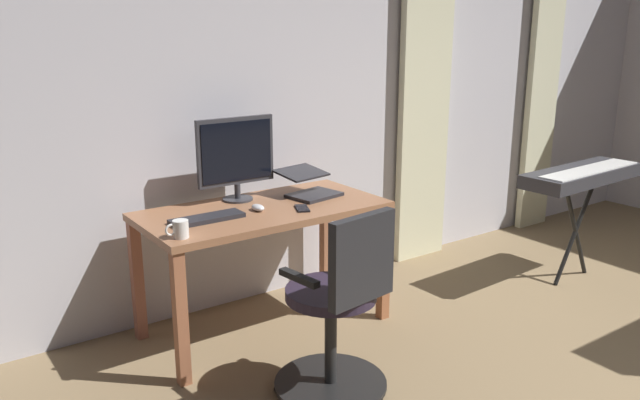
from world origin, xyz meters
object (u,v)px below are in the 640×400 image
Objects in this scene: office_chair at (339,311)px; computer_monitor at (236,154)px; laptop at (309,187)px; piano_keyboard at (582,177)px; mug_coffee at (180,229)px; desk at (263,224)px; cell_phone_by_monitor at (302,208)px; computer_keyboard at (207,218)px; computer_mouse at (258,208)px.

computer_monitor is (-0.04, -1.07, 0.58)m from office_chair.
laptop is 1.93m from piano_keyboard.
piano_keyboard is (-2.78, 0.37, -0.05)m from mug_coffee.
desk is 1.47× the size of office_chair.
piano_keyboard is (-2.17, 0.61, 0.10)m from desk.
cell_phone_by_monitor is (-0.16, 0.16, 0.10)m from desk.
office_chair is 1.07m from laptop.
desk is at bearing 100.71° from computer_monitor.
computer_keyboard is at bearing 12.32° from cell_phone_by_monitor.
computer_keyboard reaches higher than cell_phone_by_monitor.
piano_keyboard reaches higher than computer_keyboard.
computer_monitor is (0.04, -0.23, 0.38)m from desk.
laptop is (-0.74, -0.12, 0.04)m from computer_keyboard.
computer_keyboard is (0.37, 0.05, 0.11)m from desk.
computer_monitor is 0.47× the size of piano_keyboard.
computer_mouse is (-0.31, -0.01, 0.01)m from computer_keyboard.
desk is 0.87m from office_chair.
computer_keyboard is at bearing 102.78° from office_chair.
office_chair reaches higher than piano_keyboard.
computer_keyboard is 0.38× the size of piano_keyboard.
cell_phone_by_monitor is at bearing 37.91° from laptop.
computer_keyboard reaches higher than desk.
laptop is 0.44m from computer_mouse.
piano_keyboard is at bearing 164.31° from desk.
cell_phone_by_monitor is at bearing 151.97° from computer_mouse.
computer_keyboard is at bearing -141.10° from mug_coffee.
laptop is 3.21× the size of mug_coffee.
mug_coffee is (0.55, 0.19, 0.03)m from computer_mouse.
computer_keyboard is 0.31m from computer_mouse.
desk is 13.98× the size of computer_mouse.
laptop is 3.84× the size of computer_mouse.
computer_keyboard is 2.61m from piano_keyboard.
computer_monitor is 0.51m from computer_keyboard.
computer_monitor is at bearing -38.24° from cell_phone_by_monitor.
mug_coffee is at bearing 19.54° from computer_mouse.
computer_monitor is 1.28× the size of laptop.
piano_keyboard is at bearing -168.56° from cell_phone_by_monitor.
cell_phone_by_monitor is (-0.22, 0.12, -0.01)m from computer_mouse.
mug_coffee is (0.52, -0.60, 0.35)m from office_chair.
computer_monitor is at bearing -93.44° from computer_mouse.
piano_keyboard is (-2.25, -0.23, 0.30)m from office_chair.
computer_mouse is at bearing 86.56° from computer_monitor.
mug_coffee is at bearing 21.46° from desk.
desk is 0.67m from mug_coffee.
desk is at bearing -143.26° from computer_mouse.
computer_mouse is 0.10× the size of piano_keyboard.
computer_keyboard is at bearing -1.13° from laptop.
office_chair is 1.93× the size of computer_monitor.
computer_mouse is 0.58m from mug_coffee.
computer_mouse is (-0.02, -0.79, 0.32)m from office_chair.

